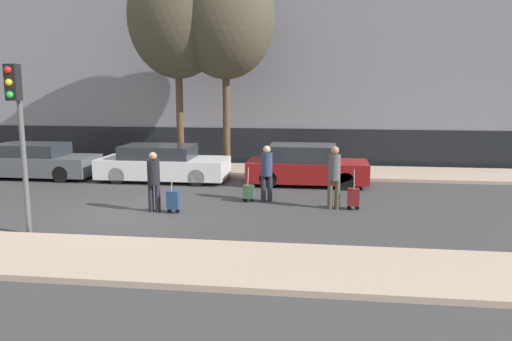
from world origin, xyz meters
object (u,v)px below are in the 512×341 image
at_px(trolley_left, 173,200).
at_px(trolley_right, 353,197).
at_px(parked_car_1, 163,164).
at_px(parked_car_0, 36,161).
at_px(pedestrian_right, 334,173).
at_px(parked_car_2, 306,166).
at_px(traffic_light, 18,116).
at_px(bare_tree_down_street, 225,19).
at_px(pedestrian_center, 267,170).
at_px(bare_tree_near_crossing, 177,18).
at_px(trolley_center, 248,192).
at_px(pedestrian_left, 154,178).
at_px(parked_bicycle, 315,160).

relative_size(trolley_left, trolley_right, 1.01).
bearing_deg(parked_car_1, parked_car_0, -179.59).
bearing_deg(pedestrian_right, parked_car_2, -74.46).
distance_m(traffic_light, bare_tree_down_street, 9.76).
xyz_separation_m(pedestrian_center, trolley_right, (2.54, -0.70, -0.60)).
height_order(traffic_light, bare_tree_near_crossing, bare_tree_near_crossing).
height_order(trolley_center, pedestrian_right, pedestrian_right).
relative_size(trolley_right, bare_tree_down_street, 0.14).
xyz_separation_m(parked_car_1, bare_tree_down_street, (2.09, 1.64, 5.33)).
distance_m(trolley_left, bare_tree_down_street, 8.36).
distance_m(parked_car_2, bare_tree_down_street, 6.39).
bearing_deg(trolley_left, parked_car_2, 52.65).
bearing_deg(traffic_light, pedestrian_center, 39.18).
relative_size(pedestrian_center, bare_tree_near_crossing, 0.21).
relative_size(pedestrian_left, traffic_light, 0.43).
bearing_deg(parked_car_1, bare_tree_near_crossing, 80.67).
bearing_deg(bare_tree_down_street, trolley_center, -71.48).
bearing_deg(trolley_left, trolley_center, 40.44).
distance_m(parked_car_0, pedestrian_center, 9.58).
bearing_deg(bare_tree_down_street, pedestrian_left, -97.84).
distance_m(trolley_center, bare_tree_near_crossing, 8.02).
bearing_deg(trolley_left, traffic_light, -138.17).
bearing_deg(pedestrian_left, bare_tree_down_street, -93.22).
bearing_deg(trolley_center, parked_car_1, 140.52).
xyz_separation_m(trolley_center, bare_tree_near_crossing, (-3.39, 4.53, 5.68)).
bearing_deg(parked_car_1, parked_car_2, -0.32).
distance_m(pedestrian_left, pedestrian_right, 5.02).
bearing_deg(parked_car_2, parked_car_0, -179.96).
xyz_separation_m(pedestrian_right, bare_tree_near_crossing, (-5.90, 5.08, 4.97)).
relative_size(parked_car_0, trolley_center, 4.27).
height_order(pedestrian_left, trolley_right, pedestrian_left).
height_order(trolley_center, parked_bicycle, parked_bicycle).
bearing_deg(trolley_right, traffic_light, -155.49).
bearing_deg(parked_car_0, parked_bicycle, 13.82).
height_order(parked_car_1, trolley_left, parked_car_1).
height_order(pedestrian_center, bare_tree_down_street, bare_tree_down_street).
bearing_deg(parked_car_0, bare_tree_near_crossing, 16.71).
height_order(trolley_left, pedestrian_center, pedestrian_center).
height_order(trolley_left, trolley_right, trolley_left).
relative_size(parked_car_1, pedestrian_left, 2.79).
bearing_deg(trolley_left, bare_tree_near_crossing, 104.09).
distance_m(parked_car_1, trolley_center, 4.73).
relative_size(traffic_light, parked_bicycle, 2.22).
relative_size(pedestrian_right, bare_tree_down_street, 0.22).
relative_size(trolley_left, parked_bicycle, 0.66).
relative_size(pedestrian_center, traffic_light, 0.43).
xyz_separation_m(pedestrian_center, bare_tree_down_street, (-2.08, 4.49, 4.99)).
height_order(parked_car_0, parked_bicycle, parked_car_0).
distance_m(parked_car_2, trolley_left, 5.73).
bearing_deg(trolley_left, trolley_right, 11.76).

